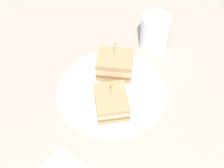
# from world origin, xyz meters

# --- Properties ---
(ground_plane) EXTENTS (1.03, 1.03, 0.02)m
(ground_plane) POSITION_xyz_m (0.00, 0.00, -0.01)
(ground_plane) COLOR #9E9384
(plate) EXTENTS (0.27, 0.27, 0.01)m
(plate) POSITION_xyz_m (0.00, 0.00, 0.00)
(plate) COLOR white
(plate) RESTS_ON ground_plane
(sandwich_half_front) EXTENTS (0.11, 0.10, 0.11)m
(sandwich_half_front) POSITION_xyz_m (0.02, -0.05, 0.04)
(sandwich_half_front) COLOR tan
(sandwich_half_front) RESTS_ON plate
(sandwich_half_back) EXTENTS (0.11, 0.12, 0.09)m
(sandwich_half_back) POSITION_xyz_m (-0.03, 0.05, 0.03)
(sandwich_half_back) COLOR tan
(sandwich_half_back) RESTS_ON plate
(drink_glass) EXTENTS (0.08, 0.08, 0.10)m
(drink_glass) POSITION_xyz_m (-0.02, -0.20, 0.05)
(drink_glass) COLOR beige
(drink_glass) RESTS_ON ground_plane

